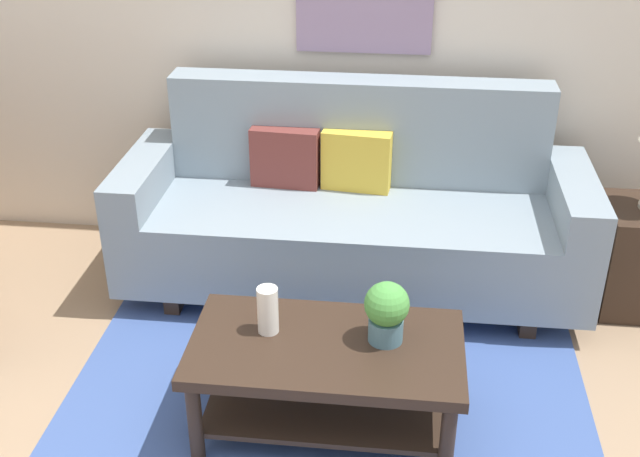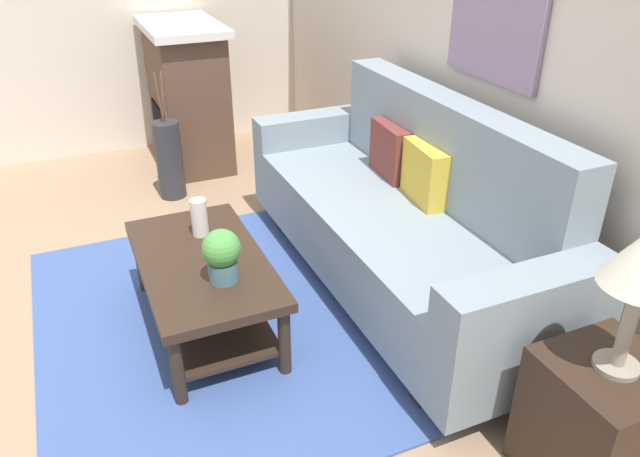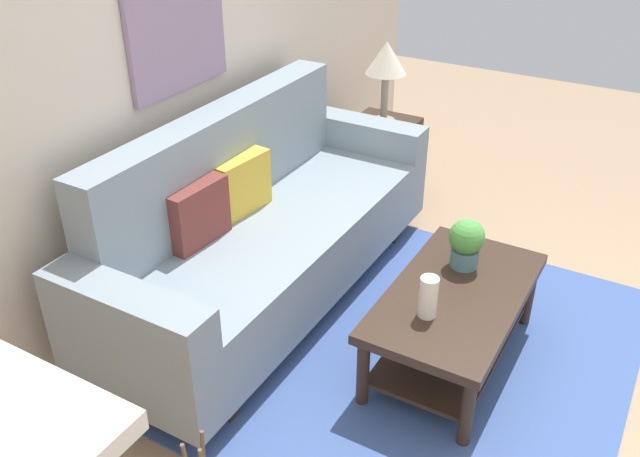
{
  "view_description": "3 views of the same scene",
  "coord_description": "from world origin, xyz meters",
  "px_view_note": "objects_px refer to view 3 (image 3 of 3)",
  "views": [
    {
      "loc": [
        0.28,
        -2.2,
        2.32
      ],
      "look_at": [
        -0.07,
        0.85,
        0.66
      ],
      "focal_mm": 44.0,
      "sensor_mm": 36.0,
      "label": 1
    },
    {
      "loc": [
        2.62,
        -0.17,
        2.01
      ],
      "look_at": [
        0.08,
        0.94,
        0.5
      ],
      "focal_mm": 34.1,
      "sensor_mm": 36.0,
      "label": 2
    },
    {
      "loc": [
        -2.62,
        -0.44,
        2.35
      ],
      "look_at": [
        -0.03,
        1.05,
        0.59
      ],
      "focal_mm": 38.2,
      "sensor_mm": 36.0,
      "label": 3
    }
  ],
  "objects_px": {
    "potted_plant_tabletop": "(466,242)",
    "side_table": "(381,158)",
    "throw_pillow_mustard": "(242,184)",
    "coffee_table": "(454,311)",
    "framed_painting": "(178,34)",
    "table_lamp": "(386,61)",
    "couch": "(263,229)",
    "throw_pillow_maroon": "(198,214)",
    "tabletop_vase": "(428,297)"
  },
  "relations": [
    {
      "from": "tabletop_vase",
      "to": "coffee_table",
      "type": "bearing_deg",
      "value": -13.24
    },
    {
      "from": "throw_pillow_mustard",
      "to": "table_lamp",
      "type": "relative_size",
      "value": 0.63
    },
    {
      "from": "throw_pillow_maroon",
      "to": "coffee_table",
      "type": "bearing_deg",
      "value": -74.28
    },
    {
      "from": "potted_plant_tabletop",
      "to": "framed_painting",
      "type": "relative_size",
      "value": 0.37
    },
    {
      "from": "coffee_table",
      "to": "tabletop_vase",
      "type": "bearing_deg",
      "value": 166.76
    },
    {
      "from": "side_table",
      "to": "tabletop_vase",
      "type": "bearing_deg",
      "value": -149.03
    },
    {
      "from": "table_lamp",
      "to": "tabletop_vase",
      "type": "bearing_deg",
      "value": -149.03
    },
    {
      "from": "couch",
      "to": "potted_plant_tabletop",
      "type": "bearing_deg",
      "value": -79.09
    },
    {
      "from": "throw_pillow_maroon",
      "to": "throw_pillow_mustard",
      "type": "xyz_separation_m",
      "value": [
        0.38,
        0.0,
        0.0
      ]
    },
    {
      "from": "potted_plant_tabletop",
      "to": "framed_painting",
      "type": "xyz_separation_m",
      "value": [
        -0.21,
        1.56,
        0.88
      ]
    },
    {
      "from": "coffee_table",
      "to": "side_table",
      "type": "xyz_separation_m",
      "value": [
        1.52,
        1.12,
        -0.03
      ]
    },
    {
      "from": "couch",
      "to": "potted_plant_tabletop",
      "type": "xyz_separation_m",
      "value": [
        0.21,
        -1.09,
        0.14
      ]
    },
    {
      "from": "potted_plant_tabletop",
      "to": "side_table",
      "type": "relative_size",
      "value": 0.47
    },
    {
      "from": "table_lamp",
      "to": "framed_painting",
      "type": "relative_size",
      "value": 0.8
    },
    {
      "from": "couch",
      "to": "table_lamp",
      "type": "height_order",
      "value": "table_lamp"
    },
    {
      "from": "potted_plant_tabletop",
      "to": "framed_painting",
      "type": "distance_m",
      "value": 1.8
    },
    {
      "from": "throw_pillow_maroon",
      "to": "throw_pillow_mustard",
      "type": "relative_size",
      "value": 1.0
    },
    {
      "from": "couch",
      "to": "framed_painting",
      "type": "xyz_separation_m",
      "value": [
        0.0,
        0.47,
        1.02
      ]
    },
    {
      "from": "tabletop_vase",
      "to": "table_lamp",
      "type": "distance_m",
      "value": 2.11
    },
    {
      "from": "throw_pillow_mustard",
      "to": "couch",
      "type": "bearing_deg",
      "value": -90.0
    },
    {
      "from": "couch",
      "to": "coffee_table",
      "type": "relative_size",
      "value": 2.18
    },
    {
      "from": "couch",
      "to": "throw_pillow_maroon",
      "type": "distance_m",
      "value": 0.47
    },
    {
      "from": "throw_pillow_mustard",
      "to": "framed_painting",
      "type": "relative_size",
      "value": 0.5
    },
    {
      "from": "coffee_table",
      "to": "framed_painting",
      "type": "height_order",
      "value": "framed_painting"
    },
    {
      "from": "throw_pillow_maroon",
      "to": "potted_plant_tabletop",
      "type": "height_order",
      "value": "throw_pillow_maroon"
    },
    {
      "from": "throw_pillow_maroon",
      "to": "throw_pillow_mustard",
      "type": "height_order",
      "value": "same"
    },
    {
      "from": "potted_plant_tabletop",
      "to": "side_table",
      "type": "distance_m",
      "value": 1.7
    },
    {
      "from": "side_table",
      "to": "table_lamp",
      "type": "bearing_deg",
      "value": 0.0
    },
    {
      "from": "table_lamp",
      "to": "framed_painting",
      "type": "distance_m",
      "value": 1.64
    },
    {
      "from": "couch",
      "to": "side_table",
      "type": "height_order",
      "value": "couch"
    },
    {
      "from": "potted_plant_tabletop",
      "to": "table_lamp",
      "type": "xyz_separation_m",
      "value": [
        1.29,
        1.06,
        0.42
      ]
    },
    {
      "from": "potted_plant_tabletop",
      "to": "side_table",
      "type": "bearing_deg",
      "value": 39.59
    },
    {
      "from": "table_lamp",
      "to": "framed_painting",
      "type": "height_order",
      "value": "framed_painting"
    },
    {
      "from": "throw_pillow_maroon",
      "to": "table_lamp",
      "type": "relative_size",
      "value": 0.63
    },
    {
      "from": "coffee_table",
      "to": "side_table",
      "type": "relative_size",
      "value": 1.96
    },
    {
      "from": "coffee_table",
      "to": "table_lamp",
      "type": "xyz_separation_m",
      "value": [
        1.52,
        1.12,
        0.68
      ]
    },
    {
      "from": "throw_pillow_maroon",
      "to": "side_table",
      "type": "relative_size",
      "value": 0.64
    },
    {
      "from": "couch",
      "to": "potted_plant_tabletop",
      "type": "height_order",
      "value": "couch"
    },
    {
      "from": "side_table",
      "to": "couch",
      "type": "bearing_deg",
      "value": 179.01
    },
    {
      "from": "table_lamp",
      "to": "framed_painting",
      "type": "xyz_separation_m",
      "value": [
        -1.5,
        0.49,
        0.45
      ]
    },
    {
      "from": "couch",
      "to": "side_table",
      "type": "xyz_separation_m",
      "value": [
        1.5,
        -0.03,
        -0.15
      ]
    },
    {
      "from": "framed_painting",
      "to": "potted_plant_tabletop",
      "type": "bearing_deg",
      "value": -82.31
    },
    {
      "from": "framed_painting",
      "to": "tabletop_vase",
      "type": "bearing_deg",
      "value": -99.74
    },
    {
      "from": "throw_pillow_mustard",
      "to": "potted_plant_tabletop",
      "type": "height_order",
      "value": "throw_pillow_mustard"
    },
    {
      "from": "side_table",
      "to": "table_lamp",
      "type": "xyz_separation_m",
      "value": [
        0.0,
        0.0,
        0.71
      ]
    },
    {
      "from": "couch",
      "to": "potted_plant_tabletop",
      "type": "relative_size",
      "value": 9.14
    },
    {
      "from": "throw_pillow_maroon",
      "to": "tabletop_vase",
      "type": "bearing_deg",
      "value": -84.66
    },
    {
      "from": "throw_pillow_maroon",
      "to": "table_lamp",
      "type": "xyz_separation_m",
      "value": [
        1.88,
        -0.15,
        0.31
      ]
    },
    {
      "from": "couch",
      "to": "throw_pillow_mustard",
      "type": "height_order",
      "value": "couch"
    },
    {
      "from": "coffee_table",
      "to": "tabletop_vase",
      "type": "xyz_separation_m",
      "value": [
        -0.24,
        0.06,
        0.22
      ]
    }
  ]
}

